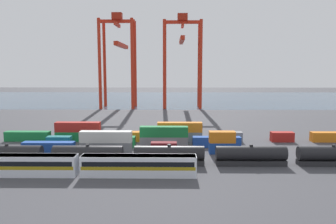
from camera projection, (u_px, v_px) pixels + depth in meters
ground_plane at (170, 123)px, 123.55m from camera, size 420.00×420.00×0.00m
harbour_water at (171, 99)px, 216.37m from camera, size 400.00×110.00×0.01m
passenger_train at (79, 165)px, 63.86m from camera, size 43.45×3.14×3.90m
freight_tank_row at (169, 155)px, 71.05m from camera, size 81.72×2.86×4.32m
shipping_container_0 at (49, 147)px, 81.08m from camera, size 12.10×2.44×2.60m
shipping_container_1 at (106, 147)px, 80.90m from camera, size 12.10×2.44×2.60m
shipping_container_2 at (106, 137)px, 80.56m from camera, size 12.10×2.44×2.60m
shipping_container_3 at (164, 148)px, 80.72m from camera, size 6.04×2.44×2.60m
shipping_container_4 at (222, 148)px, 80.54m from camera, size 6.04×2.44×2.60m
shipping_container_5 at (222, 137)px, 80.20m from camera, size 6.04×2.44×2.60m
shipping_container_6 at (59, 141)px, 87.51m from camera, size 6.04×2.44×2.60m
shipping_container_7 at (111, 141)px, 87.33m from camera, size 12.10×2.44×2.60m
shipping_container_8 at (164, 142)px, 87.16m from camera, size 12.10×2.44×2.60m
shipping_container_9 at (164, 132)px, 86.82m from camera, size 12.10×2.44×2.60m
shipping_container_10 at (217, 142)px, 86.98m from camera, size 12.10×2.44×2.60m
shipping_container_11 at (28, 136)px, 94.08m from camera, size 12.10×2.44×2.60m
shipping_container_12 at (78, 136)px, 93.90m from camera, size 12.10×2.44×2.60m
shipping_container_13 at (78, 127)px, 93.56m from camera, size 12.10×2.44×2.60m
shipping_container_14 at (129, 136)px, 93.72m from camera, size 12.10×2.44×2.60m
shipping_container_15 at (180, 137)px, 93.54m from camera, size 12.10×2.44×2.60m
shipping_container_16 at (180, 127)px, 93.20m from camera, size 12.10×2.44×2.60m
shipping_container_17 at (231, 137)px, 93.36m from camera, size 6.04×2.44×2.60m
shipping_container_18 at (282, 137)px, 93.18m from camera, size 6.04×2.44×2.60m
shipping_container_19 at (333, 137)px, 93.00m from camera, size 12.10×2.44×2.60m
gantry_crane_west at (119, 52)px, 170.75m from camera, size 17.07×39.42×45.78m
gantry_crane_central at (182, 51)px, 170.05m from camera, size 18.82×36.46×45.33m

